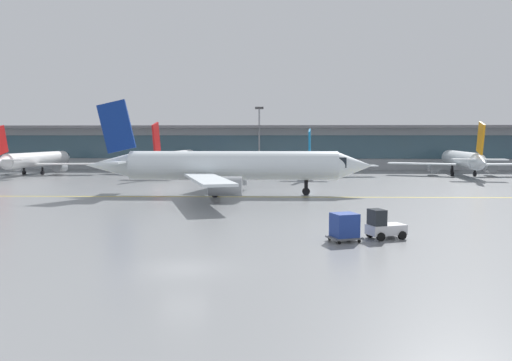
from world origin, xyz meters
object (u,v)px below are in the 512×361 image
at_px(apron_light_mast_1, 259,135).
at_px(gate_airplane_1, 36,160).
at_px(taxiing_regional_jet, 230,166).
at_px(baggage_tug, 383,226).
at_px(gate_airplane_4, 462,160).
at_px(gate_airplane_2, 175,159).
at_px(gate_airplane_3, 312,162).
at_px(cargo_dolly_lead, 344,226).

bearing_deg(apron_light_mast_1, gate_airplane_1, -161.55).
distance_m(taxiing_regional_jet, baggage_tug, 29.95).
relative_size(gate_airplane_4, apron_light_mast_1, 2.16).
distance_m(gate_airplane_2, gate_airplane_4, 53.73).
bearing_deg(gate_airplane_1, apron_light_mast_1, -67.57).
bearing_deg(apron_light_mast_1, gate_airplane_3, -55.82).
bearing_deg(gate_airplane_1, gate_airplane_3, -87.35).
relative_size(gate_airplane_3, baggage_tug, 8.76).
relative_size(gate_airplane_1, gate_airplane_3, 1.07).
relative_size(gate_airplane_1, cargo_dolly_lead, 10.87).
bearing_deg(baggage_tug, gate_airplane_1, 110.65).
relative_size(taxiing_regional_jet, cargo_dolly_lead, 13.89).
bearing_deg(gate_airplane_1, baggage_tug, -134.04).
height_order(gate_airplane_2, apron_light_mast_1, apron_light_mast_1).
bearing_deg(gate_airplane_3, gate_airplane_4, -80.06).
bearing_deg(taxiing_regional_jet, gate_airplane_2, 110.52).
height_order(gate_airplane_3, cargo_dolly_lead, gate_airplane_3).
height_order(gate_airplane_1, gate_airplane_2, gate_airplane_2).
height_order(gate_airplane_1, gate_airplane_3, gate_airplane_1).
xyz_separation_m(cargo_dolly_lead, apron_light_mast_1, (-9.17, 75.26, 6.38)).
bearing_deg(baggage_tug, cargo_dolly_lead, -180.00).
distance_m(gate_airplane_1, baggage_tug, 80.89).
distance_m(gate_airplane_3, baggage_tug, 58.94).
relative_size(gate_airplane_2, baggage_tug, 9.95).
xyz_separation_m(gate_airplane_1, cargo_dolly_lead, (51.26, -61.22, -1.69)).
height_order(gate_airplane_4, baggage_tug, gate_airplane_4).
bearing_deg(apron_light_mast_1, baggage_tug, -80.80).
bearing_deg(cargo_dolly_lead, gate_airplane_3, 67.53).
xyz_separation_m(gate_airplane_3, apron_light_mast_1, (-10.36, 15.26, 4.89)).
height_order(gate_airplane_2, gate_airplane_4, same).
bearing_deg(apron_light_mast_1, taxiing_regional_jet, -91.76).
bearing_deg(gate_airplane_3, baggage_tug, -172.92).
bearing_deg(apron_light_mast_1, gate_airplane_2, -140.35).
relative_size(gate_airplane_2, apron_light_mast_1, 2.16).
bearing_deg(gate_airplane_3, cargo_dolly_lead, -175.66).
bearing_deg(gate_airplane_3, gate_airplane_2, 90.12).
height_order(baggage_tug, apron_light_mast_1, apron_light_mast_1).
distance_m(taxiing_regional_jet, cargo_dolly_lead, 29.80).
xyz_separation_m(taxiing_regional_jet, apron_light_mast_1, (1.46, 47.54, 3.93)).
bearing_deg(gate_airplane_2, taxiing_regional_jet, -154.02).
distance_m(gate_airplane_4, baggage_tug, 66.49).
relative_size(gate_airplane_4, baggage_tug, 9.95).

